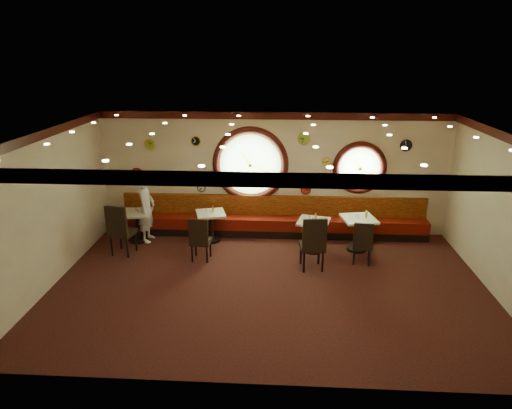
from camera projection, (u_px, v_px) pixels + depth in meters
name	position (u px, v px, depth m)	size (l,w,h in m)	color
floor	(269.00, 285.00, 9.54)	(9.00, 6.00, 0.00)	black
ceiling	(271.00, 133.00, 8.51)	(9.00, 6.00, 0.02)	gold
wall_back	(273.00, 174.00, 11.86)	(9.00, 0.02, 3.20)	beige
wall_front	(263.00, 288.00, 6.19)	(9.00, 0.02, 3.20)	beige
wall_left	(49.00, 209.00, 9.28)	(0.02, 6.00, 3.20)	beige
wall_right	(503.00, 218.00, 8.77)	(0.02, 6.00, 3.20)	beige
molding_back	(274.00, 116.00, 11.32)	(9.00, 0.10, 0.18)	#340C09
molding_front	(264.00, 180.00, 5.75)	(9.00, 0.10, 0.18)	#340C09
molding_left	(40.00, 135.00, 8.79)	(0.10, 6.00, 0.18)	#340C09
banquette_base	(272.00, 231.00, 12.08)	(8.00, 0.55, 0.20)	black
banquette_seat	(273.00, 223.00, 11.99)	(8.00, 0.55, 0.30)	#5D0F08
banquette_back	(273.00, 206.00, 12.07)	(8.00, 0.10, 0.55)	#630D07
porthole_left_glass	(250.00, 164.00, 11.80)	(1.66, 1.66, 0.02)	#8CC978
porthole_left_frame	(250.00, 164.00, 11.79)	(1.98, 1.98, 0.18)	#340C09
porthole_left_ring	(250.00, 165.00, 11.76)	(1.61, 1.61, 0.03)	gold
porthole_right_glass	(359.00, 168.00, 11.66)	(1.10, 1.10, 0.02)	#8CC978
porthole_right_frame	(360.00, 168.00, 11.65)	(1.38, 1.38, 0.18)	#340C09
porthole_right_ring	(360.00, 168.00, 11.62)	(1.09, 1.09, 0.03)	gold
wall_clock_0	(326.00, 162.00, 11.63)	(0.22, 0.22, 0.03)	#F0E550
wall_clock_1	(150.00, 144.00, 11.76)	(0.26, 0.26, 0.03)	#91B624
wall_clock_2	(406.00, 145.00, 11.37)	(0.28, 0.28, 0.03)	black
wall_clock_3	(201.00, 188.00, 12.06)	(0.20, 0.20, 0.03)	silver
wall_clock_4	(412.00, 182.00, 11.66)	(0.34, 0.34, 0.03)	silver
wall_clock_5	(137.00, 174.00, 12.04)	(0.32, 0.32, 0.03)	red
wall_clock_6	(304.00, 138.00, 11.47)	(0.30, 0.30, 0.03)	#82B739
wall_clock_7	(306.00, 190.00, 11.90)	(0.24, 0.24, 0.03)	red
wall_clock_8	(196.00, 141.00, 11.66)	(0.24, 0.24, 0.03)	black
table_a	(138.00, 223.00, 11.56)	(0.80, 0.80, 0.79)	black
table_b	(211.00, 223.00, 11.58)	(0.86, 0.86, 0.77)	black
table_c	(313.00, 232.00, 10.98)	(0.88, 0.88, 0.79)	black
table_d	(358.00, 230.00, 11.04)	(0.89, 0.89, 0.84)	black
chair_a	(120.00, 227.00, 10.70)	(0.61, 0.61, 0.78)	black
chair_b	(200.00, 237.00, 10.43)	(0.48, 0.48, 0.66)	black
chair_c	(313.00, 240.00, 9.95)	(0.59, 0.59, 0.78)	black
chair_d	(363.00, 240.00, 10.28)	(0.49, 0.49, 0.64)	black
condiment_a_salt	(136.00, 209.00, 11.54)	(0.03, 0.03, 0.09)	silver
condiment_b_salt	(206.00, 210.00, 11.56)	(0.03, 0.03, 0.09)	#BBBBBF
condiment_c_salt	(310.00, 218.00, 10.89)	(0.04, 0.04, 0.11)	silver
condiment_d_salt	(356.00, 215.00, 10.97)	(0.04, 0.04, 0.10)	silver
condiment_a_pepper	(138.00, 211.00, 11.37)	(0.03, 0.03, 0.09)	silver
condiment_b_pepper	(210.00, 211.00, 11.45)	(0.03, 0.03, 0.09)	silver
condiment_c_pepper	(312.00, 219.00, 10.83)	(0.03, 0.03, 0.09)	silver
condiment_d_pepper	(359.00, 217.00, 10.88)	(0.03, 0.03, 0.09)	#B8B8BC
condiment_a_bottle	(143.00, 209.00, 11.47)	(0.04, 0.04, 0.14)	gold
condiment_b_bottle	(213.00, 209.00, 11.49)	(0.05, 0.05, 0.17)	gold
condiment_c_bottle	(316.00, 216.00, 10.96)	(0.05, 0.05, 0.16)	gold
condiment_d_bottle	(366.00, 214.00, 10.94)	(0.05, 0.05, 0.16)	gold
waiter	(146.00, 209.00, 11.51)	(0.63, 0.41, 1.72)	white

